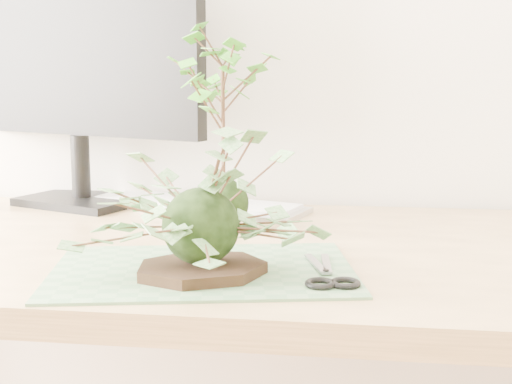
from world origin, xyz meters
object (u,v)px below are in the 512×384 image
(desk, at_px, (206,294))
(keyboard, at_px, (196,205))
(ivy_kokedama, at_px, (200,190))
(monitor, at_px, (78,58))
(maple_kokedama, at_px, (223,80))

(desk, distance_m, keyboard, 0.30)
(desk, height_order, keyboard, keyboard)
(ivy_kokedama, xyz_separation_m, monitor, (-0.36, 0.50, 0.18))
(desk, xyz_separation_m, keyboard, (-0.08, 0.28, 0.10))
(maple_kokedama, distance_m, monitor, 0.39)
(ivy_kokedama, height_order, maple_kokedama, maple_kokedama)
(keyboard, distance_m, monitor, 0.38)
(keyboard, xyz_separation_m, monitor, (-0.24, 0.02, 0.29))
(ivy_kokedama, relative_size, maple_kokedama, 1.03)
(maple_kokedama, height_order, monitor, monitor)
(maple_kokedama, distance_m, keyboard, 0.32)
(keyboard, height_order, monitor, monitor)
(desk, relative_size, maple_kokedama, 4.32)
(desk, bearing_deg, ivy_kokedama, -79.39)
(ivy_kokedama, bearing_deg, desk, 100.61)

